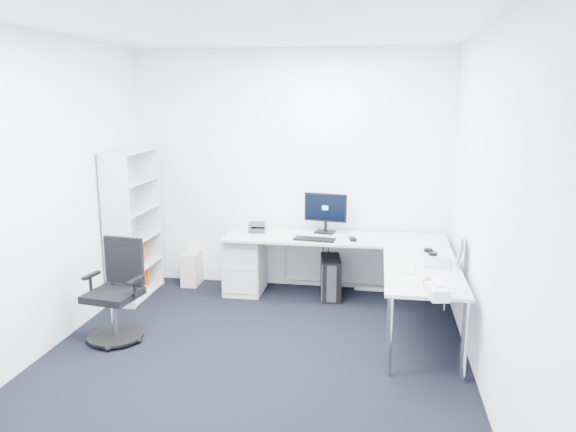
# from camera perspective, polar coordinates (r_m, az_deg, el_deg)

# --- Properties ---
(ground) EXTENTS (4.20, 4.20, 0.00)m
(ground) POSITION_cam_1_polar(r_m,az_deg,el_deg) (4.79, -3.92, -14.99)
(ground) COLOR black
(ceiling) EXTENTS (4.20, 4.20, 0.00)m
(ceiling) POSITION_cam_1_polar(r_m,az_deg,el_deg) (4.30, -4.46, 19.04)
(ceiling) COLOR white
(wall_back) EXTENTS (3.60, 0.02, 2.70)m
(wall_back) POSITION_cam_1_polar(r_m,az_deg,el_deg) (6.38, 0.18, 4.63)
(wall_back) COLOR white
(wall_back) RESTS_ON ground
(wall_front) EXTENTS (3.60, 0.02, 2.70)m
(wall_front) POSITION_cam_1_polar(r_m,az_deg,el_deg) (2.42, -15.79, -8.31)
(wall_front) COLOR white
(wall_front) RESTS_ON ground
(wall_left) EXTENTS (0.02, 4.20, 2.70)m
(wall_left) POSITION_cam_1_polar(r_m,az_deg,el_deg) (5.07, -24.40, 1.61)
(wall_left) COLOR white
(wall_left) RESTS_ON ground
(wall_right) EXTENTS (0.02, 4.20, 2.70)m
(wall_right) POSITION_cam_1_polar(r_m,az_deg,el_deg) (4.31, 19.83, 0.30)
(wall_right) COLOR white
(wall_right) RESTS_ON ground
(l_desk) EXTENTS (2.37, 1.33, 0.69)m
(l_desk) POSITION_cam_1_polar(r_m,az_deg,el_deg) (5.86, 4.44, -6.17)
(l_desk) COLOR #B4B6B6
(l_desk) RESTS_ON ground
(drawer_pedestal) EXTENTS (0.41, 0.51, 0.63)m
(drawer_pedestal) POSITION_cam_1_polar(r_m,az_deg,el_deg) (6.38, -4.38, -4.94)
(drawer_pedestal) COLOR #B4B6B6
(drawer_pedestal) RESTS_ON ground
(bookshelf) EXTENTS (0.32, 0.81, 1.62)m
(bookshelf) POSITION_cam_1_polar(r_m,az_deg,el_deg) (6.33, -15.47, -0.83)
(bookshelf) COLOR silver
(bookshelf) RESTS_ON ground
(task_chair) EXTENTS (0.59, 0.59, 0.92)m
(task_chair) POSITION_cam_1_polar(r_m,az_deg,el_deg) (5.30, -17.38, -7.40)
(task_chair) COLOR black
(task_chair) RESTS_ON ground
(black_pc_tower) EXTENTS (0.27, 0.48, 0.45)m
(black_pc_tower) POSITION_cam_1_polar(r_m,az_deg,el_deg) (6.23, 4.36, -6.22)
(black_pc_tower) COLOR black
(black_pc_tower) RESTS_ON ground
(beige_pc_tower) EXTENTS (0.20, 0.41, 0.39)m
(beige_pc_tower) POSITION_cam_1_polar(r_m,az_deg,el_deg) (6.77, -9.63, -5.12)
(beige_pc_tower) COLOR beige
(beige_pc_tower) RESTS_ON ground
(power_strip) EXTENTS (0.34, 0.07, 0.04)m
(power_strip) POSITION_cam_1_polar(r_m,az_deg,el_deg) (6.55, 8.27, -7.30)
(power_strip) COLOR silver
(power_strip) RESTS_ON ground
(monitor) EXTENTS (0.49, 0.23, 0.46)m
(monitor) POSITION_cam_1_polar(r_m,az_deg,el_deg) (6.19, 3.81, 0.33)
(monitor) COLOR black
(monitor) RESTS_ON l_desk
(black_keyboard) EXTENTS (0.45, 0.20, 0.02)m
(black_keyboard) POSITION_cam_1_polar(r_m,az_deg,el_deg) (5.91, 2.70, -2.37)
(black_keyboard) COLOR black
(black_keyboard) RESTS_ON l_desk
(mouse) EXTENTS (0.09, 0.12, 0.03)m
(mouse) POSITION_cam_1_polar(r_m,az_deg,el_deg) (5.92, 6.60, -2.34)
(mouse) COLOR black
(mouse) RESTS_ON l_desk
(desk_phone) EXTENTS (0.20, 0.20, 0.12)m
(desk_phone) POSITION_cam_1_polar(r_m,az_deg,el_deg) (6.26, -3.16, -1.07)
(desk_phone) COLOR #27282A
(desk_phone) RESTS_ON l_desk
(laptop) EXTENTS (0.37, 0.36, 0.24)m
(laptop) POSITION_cam_1_polar(r_m,az_deg,el_deg) (5.24, 14.94, -3.46)
(laptop) COLOR #BBBCC2
(laptop) RESTS_ON l_desk
(white_keyboard) EXTENTS (0.13, 0.38, 0.01)m
(white_keyboard) POSITION_cam_1_polar(r_m,az_deg,el_deg) (5.08, 12.16, -5.13)
(white_keyboard) COLOR silver
(white_keyboard) RESTS_ON l_desk
(headphones) EXTENTS (0.17, 0.22, 0.05)m
(headphones) POSITION_cam_1_polar(r_m,az_deg,el_deg) (5.58, 14.29, -3.45)
(headphones) COLOR black
(headphones) RESTS_ON l_desk
(orange_fruit) EXTENTS (0.08, 0.08, 0.08)m
(orange_fruit) POSITION_cam_1_polar(r_m,az_deg,el_deg) (4.61, 14.01, -6.53)
(orange_fruit) COLOR orange
(orange_fruit) RESTS_ON l_desk
(tissue_box) EXTENTS (0.17, 0.27, 0.09)m
(tissue_box) POSITION_cam_1_polar(r_m,az_deg,el_deg) (4.40, 14.92, -7.44)
(tissue_box) COLOR silver
(tissue_box) RESTS_ON l_desk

